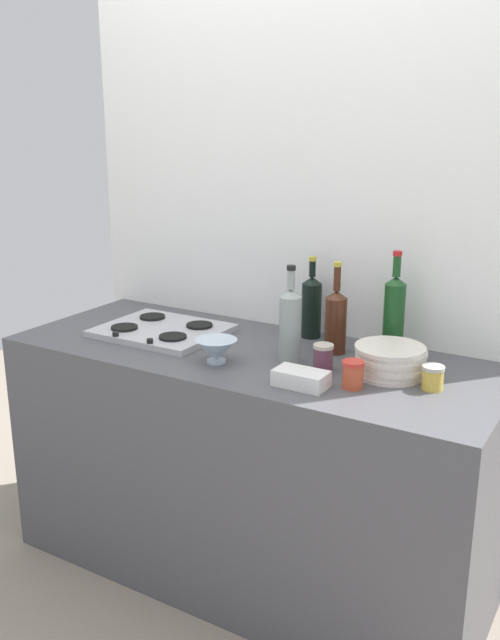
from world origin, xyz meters
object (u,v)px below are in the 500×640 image
object	(u,v)px
mixing_bowl	(216,350)
wine_bottle_rightmost	(290,324)
condiment_jar_rear	(323,358)
stovetop_hob	(162,330)
wine_bottle_mid_right	(394,314)
wine_bottle_leftmost	(336,320)
plate_stack	(390,361)
wine_bottle_mid_left	(311,306)
condiment_jar_spare	(353,374)
butter_dish	(301,378)
condiment_jar_front	(433,378)

from	to	relation	value
mixing_bowl	wine_bottle_rightmost	bearing A→B (deg)	33.70
wine_bottle_rightmost	condiment_jar_rear	size ratio (longest dim) A/B	3.61
mixing_bowl	stovetop_hob	bearing A→B (deg)	155.05
wine_bottle_mid_right	wine_bottle_leftmost	bearing A→B (deg)	-155.51
wine_bottle_mid_right	wine_bottle_rightmost	xyz separation A→B (m)	(-0.28, -0.25, -0.01)
plate_stack	wine_bottle_mid_left	distance (m)	0.48
stovetop_hob	wine_bottle_leftmost	world-z (taller)	wine_bottle_leftmost
wine_bottle_mid_left	wine_bottle_rightmost	size ratio (longest dim) A/B	0.93
stovetop_hob	wine_bottle_rightmost	distance (m)	0.59
wine_bottle_mid_left	condiment_jar_spare	world-z (taller)	wine_bottle_mid_left
condiment_jar_spare	butter_dish	bearing A→B (deg)	-153.54
wine_bottle_rightmost	condiment_jar_rear	bearing A→B (deg)	-12.49
plate_stack	condiment_jar_front	world-z (taller)	plate_stack
wine_bottle_leftmost	wine_bottle_rightmost	xyz separation A→B (m)	(-0.09, -0.17, 0.01)
mixing_bowl	butter_dish	bearing A→B (deg)	-7.66
mixing_bowl	condiment_jar_rear	size ratio (longest dim) A/B	1.56
plate_stack	stovetop_hob	bearing A→B (deg)	-178.86
stovetop_hob	plate_stack	world-z (taller)	plate_stack
wine_bottle_rightmost	wine_bottle_mid_left	bearing A→B (deg)	101.89
wine_bottle_leftmost	condiment_jar_front	size ratio (longest dim) A/B	4.31
condiment_jar_rear	wine_bottle_mid_left	bearing A→B (deg)	122.09
plate_stack	wine_bottle_mid_right	world-z (taller)	wine_bottle_mid_right
stovetop_hob	wine_bottle_mid_left	bearing A→B (deg)	26.75
plate_stack	mixing_bowl	bearing A→B (deg)	-161.23
wine_bottle_mid_right	mixing_bowl	size ratio (longest dim) A/B	2.54
mixing_bowl	wine_bottle_mid_left	bearing A→B (deg)	70.79
stovetop_hob	condiment_jar_front	distance (m)	1.08
plate_stack	condiment_jar_front	bearing A→B (deg)	-17.76
condiment_jar_front	condiment_jar_rear	world-z (taller)	condiment_jar_rear
wine_bottle_mid_right	condiment_jar_front	xyz separation A→B (m)	(0.22, -0.25, -0.11)
wine_bottle_mid_left	condiment_jar_rear	xyz separation A→B (m)	(0.20, -0.32, -0.08)
wine_bottle_mid_right	wine_bottle_rightmost	distance (m)	0.38
wine_bottle_rightmost	mixing_bowl	size ratio (longest dim) A/B	2.31
stovetop_hob	condiment_jar_spare	distance (m)	0.87
stovetop_hob	condiment_jar_front	size ratio (longest dim) A/B	6.09
wine_bottle_leftmost	butter_dish	bearing A→B (deg)	-82.87
butter_dish	condiment_jar_rear	bearing A→B (deg)	89.35
plate_stack	wine_bottle_mid_right	distance (m)	0.24
wine_bottle_leftmost	condiment_jar_spare	bearing A→B (deg)	-56.46
wine_bottle_rightmost	condiment_jar_rear	distance (m)	0.17
condiment_jar_rear	condiment_jar_spare	distance (m)	0.17
wine_bottle_mid_left	condiment_jar_front	bearing A→B (deg)	-27.50
plate_stack	wine_bottle_leftmost	world-z (taller)	wine_bottle_leftmost
wine_bottle_rightmost	butter_dish	distance (m)	0.26
butter_dish	condiment_jar_front	xyz separation A→B (m)	(0.36, 0.19, 0.01)
wine_bottle_rightmost	condiment_jar_spare	size ratio (longest dim) A/B	3.86
butter_dish	condiment_jar_spare	distance (m)	0.16
wine_bottle_rightmost	mixing_bowl	xyz separation A→B (m)	(-0.21, -0.14, -0.09)
condiment_jar_spare	mixing_bowl	bearing A→B (deg)	-177.15
wine_bottle_rightmost	mixing_bowl	bearing A→B (deg)	-146.30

